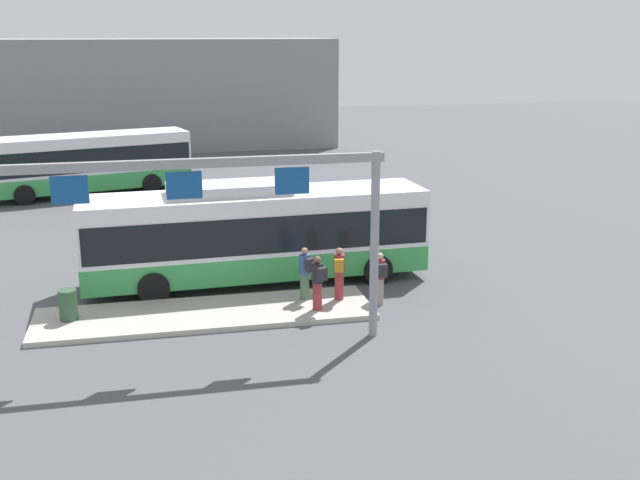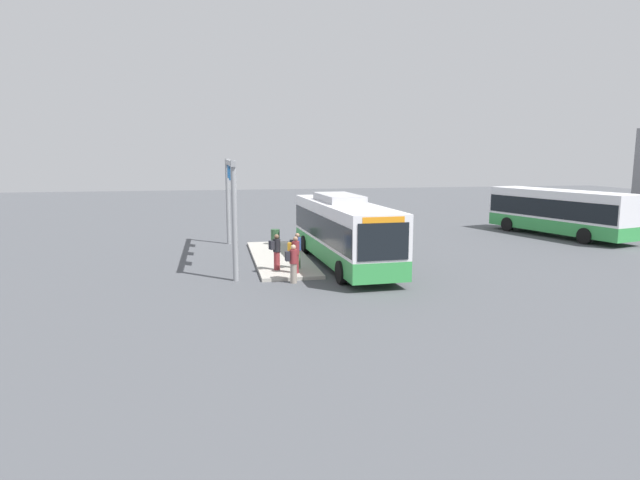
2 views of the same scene
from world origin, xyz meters
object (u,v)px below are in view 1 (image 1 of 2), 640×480
Objects in this scene: trash_bin at (68,305)px; bus_background_left at (87,160)px; person_waiting_near at (339,272)px; bus_main at (256,231)px; person_waiting_mid at (318,282)px; person_waiting_far at (305,272)px; person_boarding at (380,277)px.

bus_background_left is at bearing 91.68° from trash_bin.
bus_background_left is at bearing 39.29° from person_waiting_near.
bus_main reaches higher than bus_background_left.
trash_bin is (-8.07, 0.03, -0.44)m from person_waiting_near.
bus_main is at bearing 96.13° from bus_background_left.
person_waiting_mid is at bearing 146.92° from person_waiting_near.
bus_main is at bearing -4.90° from person_waiting_far.
trash_bin is (-9.30, 0.30, -0.28)m from person_boarding.
person_boarding is 9.30m from trash_bin.
person_waiting_near is 1.00× the size of person_waiting_far.
trash_bin is at bearing -157.62° from bus_main.
person_waiting_mid is at bearing 99.46° from person_boarding.
bus_main is 2.87m from person_waiting_far.
person_waiting_mid is 7.28m from trash_bin.
person_waiting_near is (8.63, -19.20, -0.73)m from bus_background_left.
person_waiting_far is at bearing 91.41° from person_waiting_near.
person_boarding is at bearing -97.20° from person_waiting_mid.
bus_main is 3.83m from person_waiting_mid.
person_waiting_far is (-1.02, 0.25, 0.00)m from person_waiting_near.
person_waiting_near reaches higher than person_boarding.
person_waiting_mid is at bearing -6.12° from trash_bin.
trash_bin is at bearing 76.46° from bus_background_left.
bus_main is at bearing 53.71° from person_waiting_near.
bus_main reaches higher than person_waiting_far.
person_boarding reaches higher than trash_bin.
person_waiting_far is at bearing 1.81° from trash_bin.
person_waiting_far is (7.61, -18.96, -0.73)m from bus_background_left.
person_waiting_far is at bearing 73.41° from person_boarding.
bus_background_left is 21.43m from person_waiting_mid.
bus_background_left is 6.36× the size of person_waiting_near.
bus_main is 6.90× the size of person_waiting_near.
person_waiting_mid is (7.79, -19.95, -0.73)m from bus_background_left.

